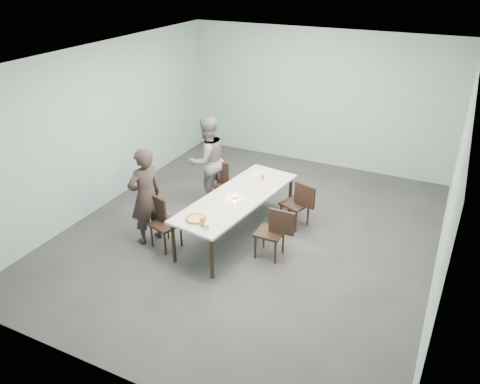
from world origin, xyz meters
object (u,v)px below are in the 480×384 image
at_px(chair_near_left, 162,219).
at_px(chair_far_right, 299,202).
at_px(chair_near_right, 275,230).
at_px(beer_glass, 203,222).
at_px(table, 237,199).
at_px(amber_tumbler, 263,177).
at_px(tealight, 235,197).
at_px(diner_far, 207,160).
at_px(side_plate, 225,209).
at_px(water_tumbler, 207,226).
at_px(chair_far_left, 224,180).
at_px(pizza, 196,219).
at_px(diner_near, 146,196).

distance_m(chair_near_left, chair_far_right, 2.37).
relative_size(chair_near_right, beer_glass, 5.80).
bearing_deg(table, amber_tumbler, 81.68).
height_order(chair_far_right, tealight, chair_far_right).
xyz_separation_m(chair_far_right, tealight, (-0.86, -0.77, 0.27)).
xyz_separation_m(diner_far, side_plate, (1.09, -1.38, -0.11)).
bearing_deg(table, water_tumbler, -86.88).
xyz_separation_m(chair_near_left, diner_far, (-0.10, 1.71, 0.36)).
height_order(chair_near_right, water_tumbler, chair_near_right).
height_order(table, chair_far_left, chair_far_left).
height_order(diner_far, pizza, diner_far).
relative_size(table, chair_near_right, 3.10).
height_order(chair_near_right, tealight, chair_near_right).
height_order(chair_near_left, side_plate, chair_near_left).
height_order(chair_near_right, side_plate, chair_near_right).
distance_m(diner_near, pizza, 1.07).
bearing_deg(chair_far_right, chair_near_right, 107.16).
bearing_deg(beer_glass, diner_near, 166.59).
bearing_deg(chair_near_left, pizza, 4.90).
relative_size(chair_far_right, diner_far, 0.51).
xyz_separation_m(table, chair_near_left, (-0.96, -0.82, -0.19)).
bearing_deg(pizza, chair_far_left, 105.25).
bearing_deg(chair_near_right, diner_far, -32.96).
relative_size(diner_far, pizza, 5.06).
height_order(chair_near_right, beer_glass, beer_glass).
bearing_deg(pizza, water_tumbler, -28.92).
relative_size(chair_far_left, water_tumbler, 9.67).
bearing_deg(side_plate, pizza, -116.27).
bearing_deg(chair_far_right, tealight, 60.90).
relative_size(pizza, amber_tumbler, 4.25).
xyz_separation_m(table, tealight, (-0.01, -0.07, 0.08)).
bearing_deg(chair_near_left, diner_near, -166.75).
height_order(table, diner_near, diner_near).
xyz_separation_m(diner_far, pizza, (0.85, -1.86, -0.09)).
bearing_deg(chair_near_right, chair_far_right, -91.84).
bearing_deg(chair_far_left, beer_glass, -68.88).
xyz_separation_m(chair_near_right, side_plate, (-0.80, -0.15, 0.25)).
bearing_deg(chair_near_right, side_plate, 10.94).
bearing_deg(tealight, table, 82.29).
bearing_deg(side_plate, chair_near_left, -161.63).
height_order(diner_near, water_tumbler, diner_near).
height_order(table, side_plate, side_plate).
bearing_deg(chair_near_left, tealight, 54.94).
bearing_deg(tealight, diner_far, 137.88).
bearing_deg(side_plate, chair_far_left, 118.31).
bearing_deg(chair_near_right, table, -22.47).
distance_m(chair_far_right, pizza, 2.01).
distance_m(chair_near_right, tealight, 0.91).
height_order(chair_far_left, pizza, chair_far_left).
relative_size(chair_near_right, tealight, 15.54).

